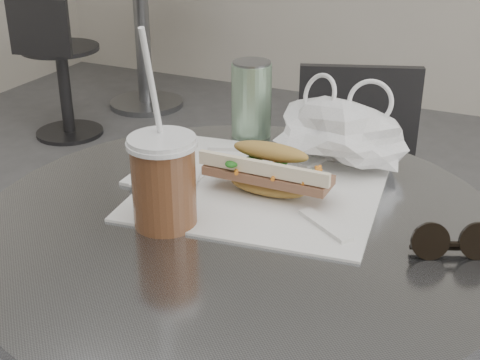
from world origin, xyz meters
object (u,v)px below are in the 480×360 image
at_px(bg_table, 142,21).
at_px(drink_can, 251,99).
at_px(bg_chair, 59,76).
at_px(iced_coffee, 164,180).
at_px(banh_mi, 269,171).
at_px(chair_far, 354,237).
at_px(sunglasses, 453,243).

xyz_separation_m(bg_table, drink_can, (1.48, -1.89, 0.34)).
distance_m(bg_chair, iced_coffee, 2.39).
height_order(banh_mi, drink_can, drink_can).
bearing_deg(bg_chair, chair_far, -41.26).
relative_size(iced_coffee, drink_can, 2.00).
xyz_separation_m(chair_far, drink_can, (-0.11, -0.41, 0.48)).
bearing_deg(drink_can, iced_coffee, -84.85).
height_order(bg_table, banh_mi, banh_mi).
bearing_deg(iced_coffee, drink_can, 95.15).
relative_size(bg_chair, sunglasses, 6.38).
xyz_separation_m(bg_table, bg_chair, (-0.10, -0.57, -0.16)).
distance_m(chair_far, drink_can, 0.64).
bearing_deg(iced_coffee, sunglasses, 12.12).
distance_m(iced_coffee, drink_can, 0.37).
distance_m(bg_table, iced_coffee, 2.74).
distance_m(chair_far, banh_mi, 0.77).
distance_m(bg_table, banh_mi, 2.68).
relative_size(sunglasses, drink_can, 0.77).
relative_size(bg_chair, banh_mi, 2.84).
height_order(chair_far, bg_chair, chair_far).
xyz_separation_m(sunglasses, drink_can, (-0.41, 0.28, 0.05)).
bearing_deg(bg_chair, iced_coffee, -59.02).
distance_m(bg_chair, banh_mi, 2.36).
xyz_separation_m(bg_chair, iced_coffee, (1.62, -1.69, 0.50)).
distance_m(bg_table, sunglasses, 2.90).
relative_size(bg_table, bg_chair, 1.08).
bearing_deg(bg_table, chair_far, -43.12).
xyz_separation_m(bg_chair, drink_can, (1.58, -1.33, 0.50)).
height_order(bg_table, sunglasses, sunglasses).
height_order(bg_table, drink_can, drink_can).
height_order(bg_chair, iced_coffee, iced_coffee).
height_order(chair_far, banh_mi, banh_mi).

